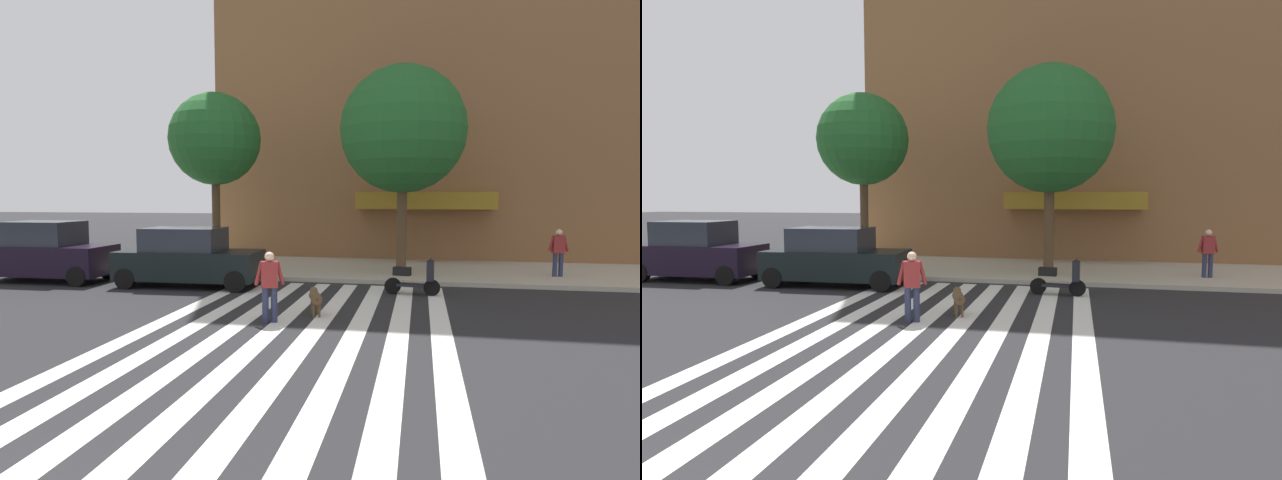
% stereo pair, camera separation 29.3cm
% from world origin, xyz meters
% --- Properties ---
extents(ground_plane, '(160.00, 160.00, 0.00)m').
position_xyz_m(ground_plane, '(0.00, 7.02, 0.00)').
color(ground_plane, '#232326').
extents(sidewalk_far, '(80.00, 6.00, 0.15)m').
position_xyz_m(sidewalk_far, '(0.00, 17.04, 0.07)').
color(sidewalk_far, '#B0A997').
rests_on(sidewalk_far, ground_plane).
extents(crosswalk_stripes, '(6.75, 13.44, 0.01)m').
position_xyz_m(crosswalk_stripes, '(1.18, 7.02, 0.00)').
color(crosswalk_stripes, silver).
rests_on(crosswalk_stripes, ground_plane).
extents(parked_car_near_curb, '(4.28, 2.03, 2.06)m').
position_xyz_m(parked_car_near_curb, '(-8.72, 12.56, 0.98)').
color(parked_car_near_curb, black).
rests_on(parked_car_near_curb, ground_plane).
extents(parked_car_behind_first, '(4.62, 2.10, 1.90)m').
position_xyz_m(parked_car_behind_first, '(-3.52, 12.56, 0.91)').
color(parked_car_behind_first, black).
rests_on(parked_car_behind_first, ground_plane).
extents(parked_scooter, '(1.63, 0.51, 1.11)m').
position_xyz_m(parked_scooter, '(3.64, 12.40, 0.48)').
color(parked_scooter, black).
rests_on(parked_scooter, ground_plane).
extents(street_tree_nearest, '(3.45, 3.45, 6.65)m').
position_xyz_m(street_tree_nearest, '(-3.80, 15.59, 5.05)').
color(street_tree_nearest, '#4C3823').
rests_on(street_tree_nearest, sidewalk_far).
extents(street_tree_middle, '(4.42, 4.42, 7.30)m').
position_xyz_m(street_tree_middle, '(3.20, 15.47, 5.22)').
color(street_tree_middle, '#4C3823').
rests_on(street_tree_middle, sidewalk_far).
extents(pedestrian_dog_walker, '(0.69, 0.35, 1.64)m').
position_xyz_m(pedestrian_dog_walker, '(0.48, 8.32, 0.93)').
color(pedestrian_dog_walker, '#282D4C').
rests_on(pedestrian_dog_walker, ground_plane).
extents(dog_on_leash, '(0.46, 0.98, 0.65)m').
position_xyz_m(dog_on_leash, '(1.36, 9.26, 0.44)').
color(dog_on_leash, brown).
rests_on(dog_on_leash, ground_plane).
extents(pedestrian_bystander, '(0.71, 0.28, 1.64)m').
position_xyz_m(pedestrian_bystander, '(8.54, 15.97, 1.08)').
color(pedestrian_bystander, '#282D4C').
rests_on(pedestrian_bystander, sidewalk_far).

